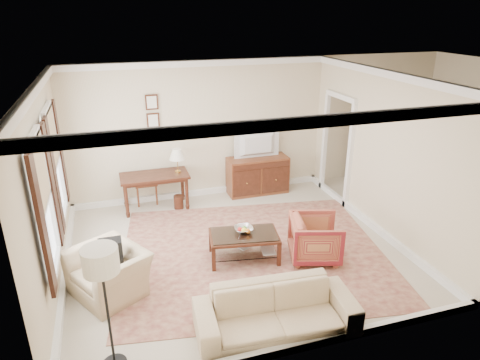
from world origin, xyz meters
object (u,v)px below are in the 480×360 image
tv (258,137)px  coffee_table (244,240)px  sofa (276,305)px  sideboard (257,175)px  writing_desk (155,180)px  striped_armchair (315,237)px  club_armchair (108,265)px

tv → coffee_table: (-1.13, -2.51, -0.94)m
sofa → sideboard: bearing=77.7°
tv → coffee_table: bearing=65.7°
writing_desk → striped_armchair: bearing=-50.3°
coffee_table → striped_armchair: bearing=-16.4°
coffee_table → club_armchair: 2.14m
tv → club_armchair: 4.36m
coffee_table → writing_desk: bearing=115.4°
writing_desk → tv: 2.36m
club_armchair → sofa: club_armchair is taller
sideboard → club_armchair: 4.29m
tv → sofa: 4.52m
writing_desk → striped_armchair: size_ratio=1.68×
coffee_table → sofa: size_ratio=0.59×
sideboard → tv: tv is taller
writing_desk → coffee_table: 2.65m
sideboard → club_armchair: (-3.25, -2.80, 0.04)m
coffee_table → sideboard: bearing=65.9°
striped_armchair → sideboard: bearing=16.4°
sideboard → sofa: (-1.27, -4.27, -0.01)m
sideboard → coffee_table: size_ratio=1.12×
sideboard → tv: (0.00, -0.02, 0.89)m
sideboard → striped_armchair: bearing=-90.3°
club_armchair → sofa: size_ratio=0.51×
club_armchair → tv: bearing=100.2°
tv → club_armchair: size_ratio=0.93×
tv → sofa: size_ratio=0.47×
striped_armchair → club_armchair: size_ratio=0.78×
writing_desk → tv: size_ratio=1.40×
writing_desk → club_armchair: bearing=-110.5°
writing_desk → tv: bearing=3.3°
club_armchair → coffee_table: bearing=66.9°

